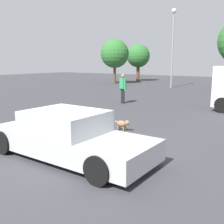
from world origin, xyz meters
name	(u,v)px	position (x,y,z in m)	size (l,w,h in m)	color
ground_plane	(72,153)	(0.00, 0.00, 0.00)	(80.00, 80.00, 0.00)	#38383D
sedan_foreground	(68,136)	(0.11, -0.27, 0.57)	(4.70, 1.94, 1.23)	#B7BABF
dog	(123,124)	(-0.15, 2.84, 0.26)	(0.62, 0.24, 0.41)	olive
pedestrian	(123,86)	(-3.59, 8.29, 1.05)	(0.52, 0.39, 1.75)	black
light_post_near	(173,36)	(-4.95, 19.05, 4.81)	(0.44, 0.44, 7.20)	gray
tree_back_left	(138,56)	(-11.81, 24.91, 3.13)	(2.88, 2.88, 4.60)	brown
tree_back_center	(115,54)	(-12.04, 19.96, 3.30)	(3.13, 3.13, 4.88)	brown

